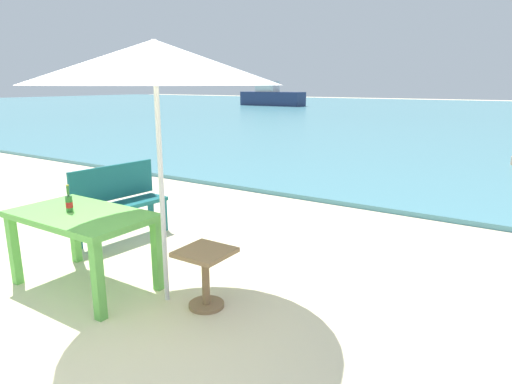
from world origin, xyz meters
name	(u,v)px	position (x,y,z in m)	size (l,w,h in m)	color
ground_plane	(92,375)	(0.00, 0.00, 0.00)	(120.00, 120.00, 0.00)	beige
sea_water	(500,115)	(0.00, 30.00, 0.04)	(120.00, 50.00, 0.08)	teal
picnic_table_green	(82,223)	(-1.20, 0.86, 0.65)	(1.40, 0.80, 0.76)	#60B24C
beer_bottle_amber	(69,202)	(-1.31, 0.82, 0.85)	(0.07, 0.07, 0.26)	#2D662D
patio_umbrella	(155,63)	(-0.34, 1.09, 2.12)	(2.10, 2.10, 2.30)	silver
side_table_wood	(205,270)	(0.05, 1.18, 0.35)	(0.44, 0.44, 0.54)	olive
bench_teal_center	(119,198)	(-2.03, 1.99, 0.54)	(0.46, 1.23, 0.95)	#196066
boat_barge	(272,97)	(-17.87, 32.01, 0.83)	(5.74, 1.57, 2.09)	navy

